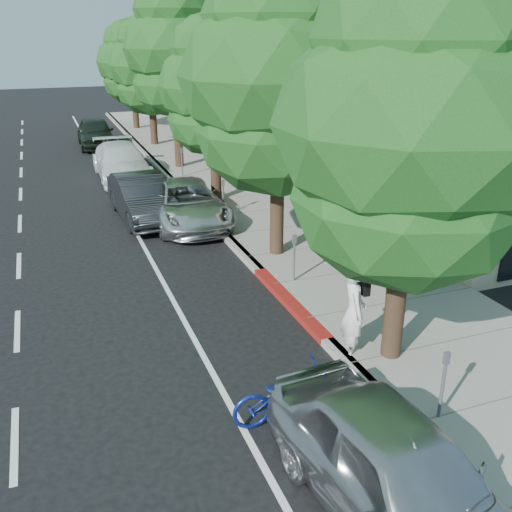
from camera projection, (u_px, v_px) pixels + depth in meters
name	position (u px, v px, depth m)	size (l,w,h in m)	color
ground	(307.00, 323.00, 13.02)	(120.00, 120.00, 0.00)	black
sidewalk	(270.00, 212.00, 20.69)	(4.60, 56.00, 0.15)	gray
curb	(209.00, 218.00, 19.93)	(0.30, 56.00, 0.15)	#9E998E
curb_red_segment	(290.00, 302.00, 13.86)	(0.32, 4.00, 0.15)	maroon
storefront_building	(327.00, 84.00, 30.49)	(10.00, 36.00, 7.00)	#BFAC93
street_tree_0	(413.00, 130.00, 9.85)	(4.99, 4.99, 7.62)	black
street_tree_1	(279.00, 80.00, 14.92)	(5.34, 5.34, 8.21)	black
street_tree_2	(214.00, 88.00, 20.40)	(4.05, 4.05, 6.87)	black
street_tree_3	(174.00, 51.00, 25.22)	(4.54, 4.54, 8.40)	black
street_tree_4	(150.00, 66.00, 30.80)	(4.47, 4.47, 7.07)	black
street_tree_5	(132.00, 63.00, 36.06)	(4.47, 4.47, 6.88)	black
cyclist	(354.00, 312.00, 11.36)	(0.74, 0.48, 2.03)	white
bicycle	(288.00, 394.00, 9.63)	(0.69, 1.97, 1.04)	navy
silver_suv	(185.00, 203.00, 19.43)	(2.37, 5.15, 1.43)	silver
dark_sedan	(142.00, 198.00, 19.86)	(1.63, 4.68, 1.54)	#222527
white_pickup	(121.00, 162.00, 25.16)	(2.15, 5.28, 1.53)	white
dark_suv_far	(95.00, 133.00, 32.04)	(1.89, 4.69, 1.60)	black
near_car_a	(398.00, 475.00, 7.51)	(1.89, 4.69, 1.60)	#B4B5BA
pedestrian	(329.00, 204.00, 18.42)	(0.81, 0.63, 1.66)	black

